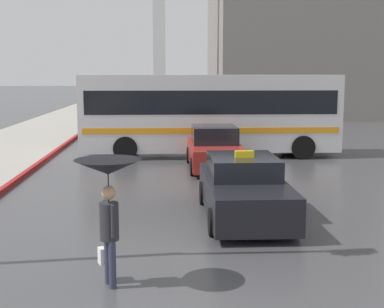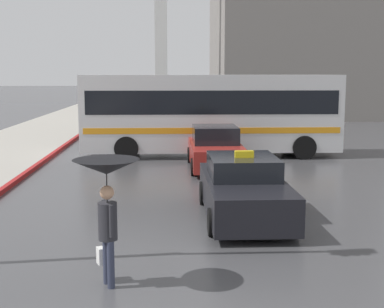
{
  "view_description": "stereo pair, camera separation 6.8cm",
  "coord_description": "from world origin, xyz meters",
  "px_view_note": "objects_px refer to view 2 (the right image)",
  "views": [
    {
      "loc": [
        -0.21,
        -4.91,
        3.41
      ],
      "look_at": [
        0.51,
        8.43,
        1.4
      ],
      "focal_mm": 50.0,
      "sensor_mm": 36.0,
      "label": 1
    },
    {
      "loc": [
        -0.14,
        -4.92,
        3.41
      ],
      "look_at": [
        0.51,
        8.43,
        1.4
      ],
      "focal_mm": 50.0,
      "sensor_mm": 36.0,
      "label": 2
    }
  ],
  "objects_px": {
    "taxi": "(243,189)",
    "pedestrian_with_umbrella": "(107,184)",
    "sedan_red": "(215,149)",
    "city_bus": "(210,111)"
  },
  "relations": [
    {
      "from": "taxi",
      "to": "pedestrian_with_umbrella",
      "type": "bearing_deg",
      "value": 55.6
    },
    {
      "from": "taxi",
      "to": "sedan_red",
      "type": "relative_size",
      "value": 1.04
    },
    {
      "from": "city_bus",
      "to": "pedestrian_with_umbrella",
      "type": "height_order",
      "value": "city_bus"
    },
    {
      "from": "taxi",
      "to": "pedestrian_with_umbrella",
      "type": "relative_size",
      "value": 2.16
    },
    {
      "from": "city_bus",
      "to": "pedestrian_with_umbrella",
      "type": "relative_size",
      "value": 5.08
    },
    {
      "from": "taxi",
      "to": "city_bus",
      "type": "relative_size",
      "value": 0.42
    },
    {
      "from": "pedestrian_with_umbrella",
      "to": "taxi",
      "type": "bearing_deg",
      "value": -58.07
    },
    {
      "from": "city_bus",
      "to": "pedestrian_with_umbrella",
      "type": "bearing_deg",
      "value": -10.97
    },
    {
      "from": "sedan_red",
      "to": "pedestrian_with_umbrella",
      "type": "relative_size",
      "value": 2.07
    },
    {
      "from": "taxi",
      "to": "sedan_red",
      "type": "distance_m",
      "value": 6.73
    }
  ]
}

